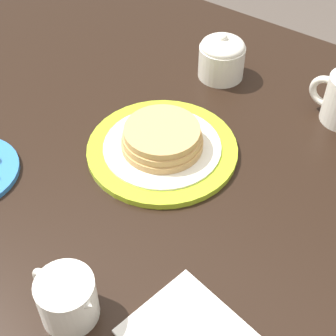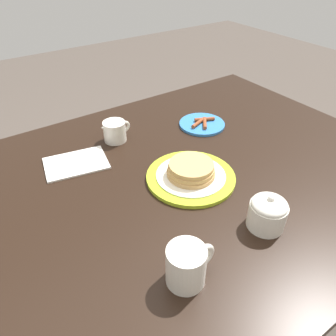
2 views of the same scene
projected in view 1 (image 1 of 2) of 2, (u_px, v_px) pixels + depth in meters
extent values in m
cube|color=black|center=(148.00, 164.00, 0.93)|extent=(1.43, 1.09, 0.03)
cube|color=black|center=(84.00, 79.00, 1.74)|extent=(0.07, 0.07, 0.71)
cylinder|color=#AAC628|center=(162.00, 150.00, 0.93)|extent=(0.27, 0.27, 0.01)
cylinder|color=white|center=(162.00, 146.00, 0.92)|extent=(0.21, 0.21, 0.00)
cylinder|color=tan|center=(162.00, 143.00, 0.91)|extent=(0.15, 0.15, 0.01)
cylinder|color=tan|center=(162.00, 137.00, 0.91)|extent=(0.14, 0.14, 0.01)
cylinder|color=tan|center=(162.00, 131.00, 0.90)|extent=(0.13, 0.13, 0.01)
torus|color=silver|center=(326.00, 92.00, 0.98)|extent=(0.07, 0.01, 0.07)
cylinder|color=silver|center=(67.00, 299.00, 0.68)|extent=(0.08, 0.08, 0.07)
cone|color=silver|center=(85.00, 303.00, 0.65)|extent=(0.03, 0.04, 0.04)
torus|color=silver|center=(45.00, 281.00, 0.69)|extent=(0.04, 0.01, 0.04)
cylinder|color=silver|center=(221.00, 62.00, 1.07)|extent=(0.10, 0.10, 0.07)
ellipsoid|color=silver|center=(223.00, 46.00, 1.04)|extent=(0.09, 0.09, 0.03)
sphere|color=silver|center=(224.00, 38.00, 1.03)|extent=(0.02, 0.02, 0.02)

